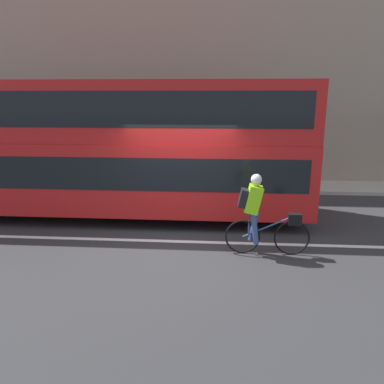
# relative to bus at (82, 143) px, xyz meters

# --- Properties ---
(ground_plane) EXTENTS (80.00, 80.00, 0.00)m
(ground_plane) POSITION_rel_bus_xyz_m (2.69, -1.76, -1.94)
(ground_plane) COLOR #2D2D30
(road_center_line) EXTENTS (50.00, 0.14, 0.01)m
(road_center_line) POSITION_rel_bus_xyz_m (2.69, -1.79, -1.93)
(road_center_line) COLOR silver
(road_center_line) RESTS_ON ground_plane
(sidewalk_curb) EXTENTS (60.00, 1.68, 0.11)m
(sidewalk_curb) POSITION_rel_bus_xyz_m (2.69, 3.37, -1.88)
(sidewalk_curb) COLOR #A8A399
(sidewalk_curb) RESTS_ON ground_plane
(building_facade) EXTENTS (60.00, 0.30, 9.84)m
(building_facade) POSITION_rel_bus_xyz_m (2.69, 4.36, 2.98)
(building_facade) COLOR gray
(building_facade) RESTS_ON ground_plane
(bus) EXTENTS (11.59, 2.51, 3.46)m
(bus) POSITION_rel_bus_xyz_m (0.00, 0.00, 0.00)
(bus) COLOR black
(bus) RESTS_ON ground_plane
(cyclist_on_bike) EXTENTS (1.69, 0.32, 1.65)m
(cyclist_on_bike) POSITION_rel_bus_xyz_m (4.37, -2.31, -1.05)
(cyclist_on_bike) COLOR black
(cyclist_on_bike) RESTS_ON ground_plane
(trash_bin) EXTENTS (0.55, 0.55, 1.00)m
(trash_bin) POSITION_rel_bus_xyz_m (0.48, 3.29, -1.33)
(trash_bin) COLOR #262628
(trash_bin) RESTS_ON sidewalk_curb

